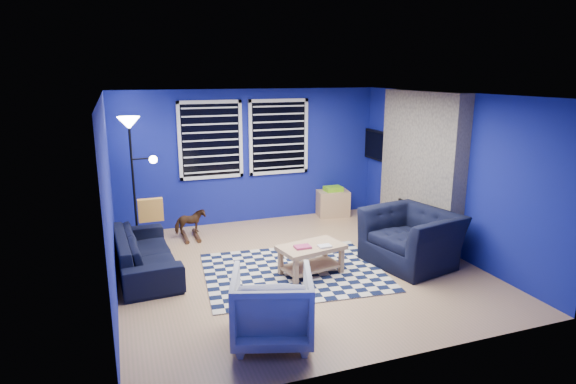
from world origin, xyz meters
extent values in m
plane|color=tan|center=(0.00, 0.00, 0.00)|extent=(5.00, 5.00, 0.00)
plane|color=white|center=(0.00, 0.00, 2.50)|extent=(5.00, 5.00, 0.00)
plane|color=navy|center=(0.00, 2.50, 1.25)|extent=(5.00, 0.00, 5.00)
plane|color=navy|center=(-2.50, 0.00, 1.25)|extent=(0.00, 5.00, 5.00)
plane|color=navy|center=(2.50, 0.00, 1.25)|extent=(0.00, 5.00, 5.00)
cube|color=gray|center=(2.37, 0.50, 1.25)|extent=(0.26, 2.00, 2.50)
cube|color=black|center=(2.23, 0.50, 0.35)|extent=(0.04, 0.70, 0.60)
cube|color=gray|center=(2.10, 0.50, 0.04)|extent=(0.50, 1.20, 0.08)
cube|color=black|center=(-0.75, 2.48, 1.60)|extent=(1.05, 0.02, 1.30)
cube|color=white|center=(-0.75, 2.47, 2.28)|extent=(1.17, 0.05, 0.06)
cube|color=white|center=(-0.75, 2.47, 0.92)|extent=(1.17, 0.05, 0.06)
cube|color=black|center=(0.55, 2.48, 1.60)|extent=(1.05, 0.02, 1.30)
cube|color=white|center=(0.55, 2.47, 2.28)|extent=(1.17, 0.05, 0.06)
cube|color=white|center=(0.55, 2.47, 0.92)|extent=(1.17, 0.05, 0.06)
cube|color=black|center=(2.45, 2.00, 1.40)|extent=(0.06, 1.00, 0.58)
cube|color=black|center=(2.42, 2.00, 1.40)|extent=(0.01, 0.92, 0.50)
cube|color=black|center=(-0.11, -0.14, 0.01)|extent=(2.68, 2.23, 0.02)
imported|color=black|center=(-2.10, 0.61, 0.29)|extent=(2.01, 0.88, 0.57)
imported|color=black|center=(1.65, -0.42, 0.40)|extent=(1.45, 1.33, 0.81)
imported|color=gray|center=(-0.95, -1.74, 0.39)|extent=(1.05, 1.07, 0.78)
imported|color=#4D2E18|center=(-1.28, 1.85, 0.29)|extent=(0.33, 0.55, 0.43)
cube|color=tan|center=(0.10, -0.28, 0.40)|extent=(0.99, 0.69, 0.06)
cube|color=tan|center=(0.10, -0.28, 0.12)|extent=(0.89, 0.60, 0.03)
cube|color=#AB3060|center=(-0.05, -0.33, 0.45)|extent=(0.25, 0.20, 0.03)
cube|color=silver|center=(0.25, -0.40, 0.44)|extent=(0.20, 0.16, 0.03)
cube|color=tan|center=(-0.28, -0.48, 0.19)|extent=(0.07, 0.07, 0.36)
cube|color=tan|center=(0.48, -0.48, 0.19)|extent=(0.07, 0.07, 0.36)
cube|color=tan|center=(-0.28, -0.08, 0.19)|extent=(0.07, 0.07, 0.36)
cube|color=tan|center=(0.48, -0.08, 0.19)|extent=(0.07, 0.07, 0.36)
cube|color=tan|center=(1.61, 2.25, 0.25)|extent=(0.67, 0.50, 0.51)
cube|color=black|center=(1.61, 2.25, 0.25)|extent=(0.58, 0.44, 0.41)
cube|color=#7AD519|center=(1.61, 2.25, 0.55)|extent=(0.38, 0.31, 0.09)
cylinder|color=black|center=(-2.15, 1.89, 0.02)|extent=(0.27, 0.27, 0.03)
cylinder|color=black|center=(-2.15, 1.89, 0.99)|extent=(0.04, 0.04, 1.97)
cone|color=white|center=(-2.15, 1.89, 2.01)|extent=(0.35, 0.35, 0.20)
sphere|color=white|center=(-1.82, 1.83, 1.41)|extent=(0.13, 0.13, 0.13)
cube|color=gold|center=(-1.95, 1.19, 0.75)|extent=(0.37, 0.12, 0.35)
camera|label=1|loc=(-2.35, -6.15, 2.78)|focal=30.00mm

